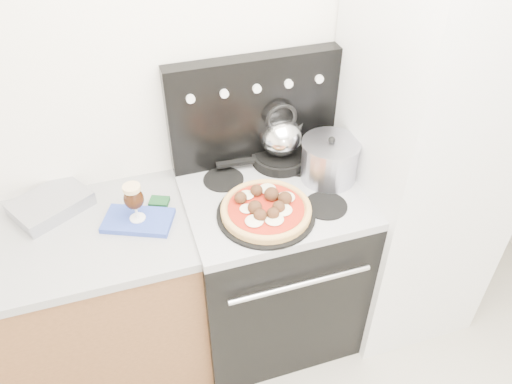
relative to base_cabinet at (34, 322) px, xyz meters
name	(u,v)px	position (x,y,z in m)	size (l,w,h in m)	color
room_shell	(360,311)	(1.02, -0.91, 0.82)	(3.52, 3.01, 2.52)	#B3AE9F
base_cabinet	(34,322)	(0.00, 0.00, 0.00)	(1.45, 0.60, 0.86)	brown
countertop	(1,252)	(0.00, 0.00, 0.45)	(1.48, 0.63, 0.04)	#9A9A9C
stove_body	(271,268)	(1.10, -0.02, 0.01)	(0.76, 0.65, 0.88)	black
cooktop	(273,196)	(1.10, -0.02, 0.47)	(0.76, 0.65, 0.04)	#ADADB2
backguard	(254,110)	(1.10, 0.25, 0.74)	(0.76, 0.08, 0.50)	black
fridge	(420,161)	(1.80, -0.05, 0.52)	(0.64, 0.68, 1.90)	silver
foil_sheet	(51,204)	(0.20, 0.18, 0.50)	(0.30, 0.22, 0.06)	silver
oven_mitt	(138,221)	(0.53, -0.02, 0.48)	(0.27, 0.16, 0.02)	#2E45AB
beer_glass	(134,202)	(0.53, -0.02, 0.58)	(0.08, 0.08, 0.17)	black
pizza_pan	(266,214)	(1.03, -0.15, 0.50)	(0.40, 0.40, 0.01)	black
pizza	(266,208)	(1.03, -0.15, 0.53)	(0.37, 0.37, 0.05)	#E3B56C
skillet	(280,157)	(1.21, 0.18, 0.51)	(0.26, 0.26, 0.05)	black
tea_kettle	(281,133)	(1.21, 0.18, 0.64)	(0.19, 0.19, 0.21)	white
stock_pot	(329,161)	(1.37, 0.00, 0.58)	(0.24, 0.24, 0.18)	#ACABBB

